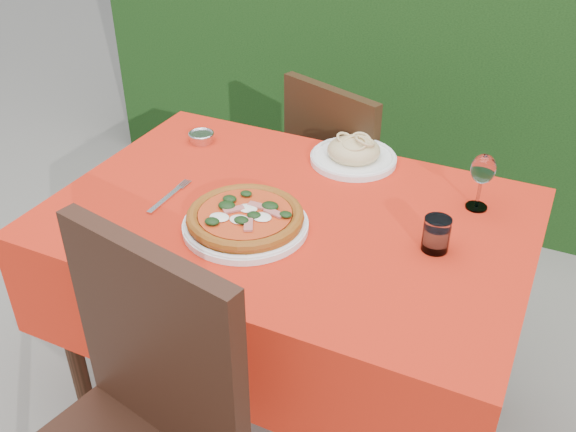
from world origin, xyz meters
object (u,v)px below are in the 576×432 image
at_px(pasta_plate, 354,154).
at_px(pizza_plate, 245,219).
at_px(water_glass, 436,236).
at_px(wine_glass, 483,171).
at_px(steel_ramekin, 202,138).
at_px(fork, 165,199).
at_px(chair_far, 345,179).

bearing_deg(pasta_plate, pizza_plate, -104.65).
xyz_separation_m(pasta_plate, water_glass, (0.34, -0.34, 0.01)).
distance_m(wine_glass, steel_ramekin, 0.88).
relative_size(water_glass, fork, 0.42).
distance_m(pasta_plate, steel_ramekin, 0.49).
xyz_separation_m(pizza_plate, pasta_plate, (0.12, 0.46, -0.00)).
distance_m(pizza_plate, steel_ramekin, 0.53).
bearing_deg(pasta_plate, fork, -131.50).
xyz_separation_m(water_glass, wine_glass, (0.05, 0.24, 0.07)).
height_order(pasta_plate, steel_ramekin, pasta_plate).
relative_size(water_glass, steel_ramekin, 1.15).
height_order(pizza_plate, wine_glass, wine_glass).
bearing_deg(chair_far, wine_glass, 162.96).
xyz_separation_m(wine_glass, fork, (-0.78, -0.33, -0.11)).
height_order(pasta_plate, wine_glass, wine_glass).
height_order(water_glass, steel_ramekin, water_glass).
bearing_deg(wine_glass, chair_far, 142.65).
xyz_separation_m(pasta_plate, wine_glass, (0.39, -0.11, 0.09)).
bearing_deg(pizza_plate, fork, 174.62).
relative_size(pizza_plate, steel_ramekin, 5.09).
xyz_separation_m(chair_far, pizza_plate, (0.00, -0.75, 0.27)).
distance_m(pasta_plate, water_glass, 0.48).
distance_m(pasta_plate, fork, 0.58).
height_order(fork, steel_ramekin, steel_ramekin).
bearing_deg(water_glass, wine_glass, 77.32).
bearing_deg(fork, pizza_plate, -5.80).
relative_size(pasta_plate, water_glass, 3.00).
bearing_deg(chair_far, water_glass, 146.66).
bearing_deg(chair_far, pizza_plate, 110.64).
distance_m(chair_far, pasta_plate, 0.41).
xyz_separation_m(chair_far, fork, (-0.26, -0.72, 0.24)).
relative_size(chair_far, pizza_plate, 2.30).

